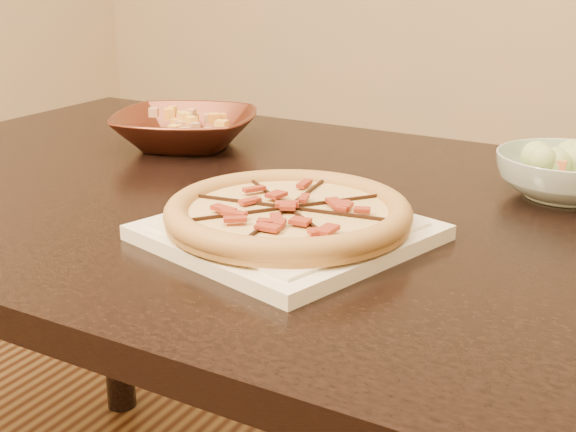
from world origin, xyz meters
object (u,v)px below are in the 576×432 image
plate (288,231)px  salad_bowl (566,175)px  dining_table (261,255)px  pizza (288,213)px  bronze_bowl (185,130)px

plate → salad_bowl: (0.26, 0.34, 0.02)m
dining_table → plate: bearing=-50.1°
pizza → salad_bowl: salad_bowl is taller
bronze_bowl → plate: bearing=-40.5°
bronze_bowl → salad_bowl: size_ratio=1.26×
bronze_bowl → salad_bowl: 0.64m
pizza → bronze_bowl: size_ratio=1.20×
dining_table → bronze_bowl: size_ratio=5.87×
dining_table → salad_bowl: bearing=25.5°
bronze_bowl → dining_table: bearing=-34.2°
dining_table → pizza: size_ratio=4.88×
plate → bronze_bowl: 0.50m
pizza → salad_bowl: size_ratio=1.51×
plate → bronze_bowl: bronze_bowl is taller
dining_table → bronze_bowl: bronze_bowl is taller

